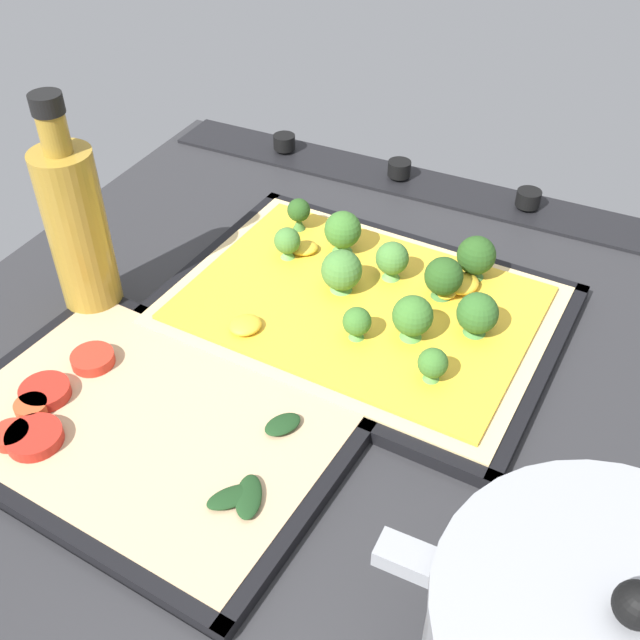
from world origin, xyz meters
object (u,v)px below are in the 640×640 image
Objects in this scene: broccoli_pizza at (370,298)px; baking_tray_back at (148,430)px; veggie_pizza_back at (138,424)px; baking_tray_front at (359,314)px; oil_bottle at (78,230)px.

broccoli_pizza reaches higher than baking_tray_back.
broccoli_pizza reaches higher than veggie_pizza_back.
baking_tray_front and baking_tray_back have the same top height.
veggie_pizza_back reaches higher than baking_tray_front.
broccoli_pizza reaches higher than baking_tray_front.
veggie_pizza_back is at bearing 63.87° from broccoli_pizza.
oil_bottle is (13.48, -11.30, 7.95)cm from veggie_pizza_back.
veggie_pizza_back is (10.06, 21.26, 0.70)cm from baking_tray_front.
baking_tray_back is (9.42, 20.99, 0.01)cm from baking_tray_front.
veggie_pizza_back reaches higher than baking_tray_back.
baking_tray_front is 1.76× the size of oil_bottle.
veggie_pizza_back is 19.30cm from oil_bottle.
baking_tray_front is 1.97cm from broccoli_pizza.
baking_tray_front is at bearing -114.17° from baking_tray_back.
oil_bottle reaches higher than baking_tray_front.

